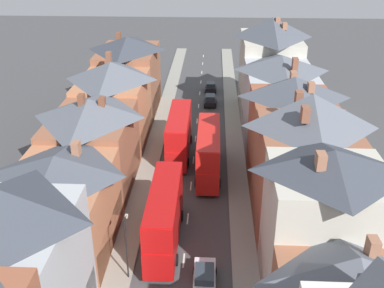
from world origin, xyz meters
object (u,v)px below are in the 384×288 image
Objects in this scene: car_near_silver at (204,278)px; street_lamp at (126,244)px; car_parked_left_a at (210,100)px; double_decker_bus_lead at (208,151)px; double_decker_bus_mid_street at (164,215)px; car_mid_black at (211,87)px; double_decker_bus_far_approaching at (179,133)px.

street_lamp reaches higher than car_near_silver.
car_parked_left_a is 39.21m from street_lamp.
double_decker_bus_lead reaches higher than car_near_silver.
street_lamp is at bearing -98.89° from car_parked_left_a.
double_decker_bus_mid_street is 2.62× the size of car_near_silver.
double_decker_bus_mid_street reaches higher than car_near_silver.
double_decker_bus_lead reaches higher than car_mid_black.
double_decker_bus_lead is 21.71m from car_parked_left_a.
car_near_silver is at bearing -89.97° from double_decker_bus_lead.
car_parked_left_a is (3.61, 17.09, -1.97)m from double_decker_bus_far_approaching.
car_parked_left_a is 6.35m from car_mid_black.
car_near_silver is 45.70m from car_mid_black.
car_mid_black reaches higher than car_near_silver.
double_decker_bus_mid_street is 1.96× the size of street_lamp.
street_lamp is at bearing -97.66° from car_mid_black.
double_decker_bus_far_approaching is at bearing 99.21° from car_near_silver.
car_parked_left_a is at bearing 78.08° from double_decker_bus_far_approaching.
double_decker_bus_mid_street is at bearing -95.10° from car_mid_black.
car_near_silver is (0.01, -17.74, -2.00)m from double_decker_bus_lead.
double_decker_bus_lead is 2.62× the size of car_near_silver.
street_lamp is at bearing -96.46° from double_decker_bus_far_approaching.
double_decker_bus_lead is 1.00× the size of double_decker_bus_far_approaching.
car_parked_left_a is at bearing 83.95° from double_decker_bus_mid_street.
double_decker_bus_mid_street is 34.31m from car_parked_left_a.
car_near_silver is at bearing -90.00° from car_parked_left_a.
double_decker_bus_far_approaching is 21.71m from street_lamp.
double_decker_bus_far_approaching reaches higher than car_near_silver.
car_mid_black is at bearing 81.25° from double_decker_bus_far_approaching.
car_mid_black is (-0.00, 45.70, 0.02)m from car_near_silver.
double_decker_bus_far_approaching is 2.83× the size of car_mid_black.
car_mid_black is 45.48m from street_lamp.
double_decker_bus_lead is 12.95m from double_decker_bus_mid_street.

